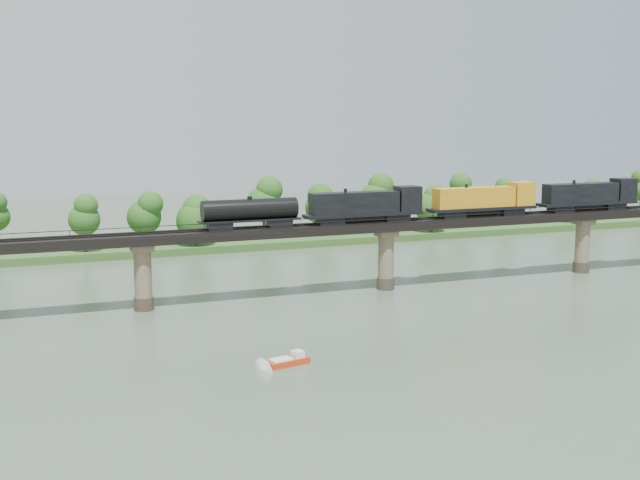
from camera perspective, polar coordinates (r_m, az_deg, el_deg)
name	(u,v)px	position (r m, az deg, el deg)	size (l,w,h in m)	color
ground	(483,335)	(109.38, 11.53, -6.63)	(400.00, 400.00, 0.00)	#3E4E3D
far_bank	(282,237)	(184.90, -2.70, 0.20)	(300.00, 24.00, 1.60)	#2D5020
bridge	(386,257)	(133.74, 4.71, -1.21)	(236.00, 30.00, 11.50)	#473A2D
bridge_superstructure	(386,219)	(132.76, 4.75, 1.48)	(220.00, 4.90, 0.75)	black
far_treeline	(253,206)	(177.18, -4.79, 2.41)	(289.06, 17.54, 13.60)	#382619
freight_train	(445,202)	(137.56, 8.88, 2.67)	(82.20, 3.20, 5.66)	black
motorboat	(288,361)	(94.91, -2.31, -8.57)	(5.55, 3.04, 1.47)	#BE3615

